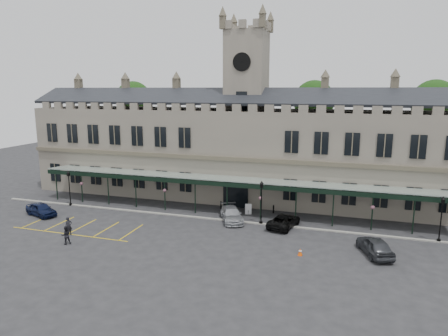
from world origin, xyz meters
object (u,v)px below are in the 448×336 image
(clock_tower, at_px, (246,101))
(traffic_cone, at_px, (300,252))
(station_building, at_px, (246,151))
(person_a, at_px, (69,226))
(car_right_a, at_px, (375,246))
(lamp_post_left, at_px, (69,185))
(lamp_post_mid, at_px, (261,199))
(car_van, at_px, (284,221))
(person_b, at_px, (66,235))
(lamp_post_right, at_px, (441,215))
(sign_board, at_px, (248,209))
(car_taxi, at_px, (232,214))
(car_left_a, at_px, (41,209))

(clock_tower, relative_size, traffic_cone, 37.85)
(station_building, distance_m, person_a, 24.44)
(clock_tower, bearing_deg, car_right_a, -44.26)
(lamp_post_left, bearing_deg, lamp_post_mid, 0.30)
(car_van, height_order, car_right_a, car_right_a)
(station_building, xyz_separation_m, clock_tower, (0.00, 0.09, 6.64))
(clock_tower, distance_m, person_b, 27.77)
(lamp_post_right, height_order, traffic_cone, lamp_post_right)
(traffic_cone, relative_size, car_van, 0.13)
(lamp_post_left, relative_size, sign_board, 3.49)
(lamp_post_left, bearing_deg, person_b, -53.59)
(car_taxi, distance_m, person_a, 17.33)
(traffic_cone, bearing_deg, lamp_post_right, 29.90)
(car_left_a, height_order, person_a, person_a)
(car_left_a, distance_m, person_b, 10.88)
(sign_board, bearing_deg, lamp_post_right, -24.20)
(traffic_cone, distance_m, car_taxi, 11.31)
(car_van, xyz_separation_m, person_b, (-19.30, -11.08, 0.21))
(clock_tower, distance_m, car_right_a, 25.45)
(clock_tower, bearing_deg, lamp_post_right, -25.26)
(car_right_a, bearing_deg, station_building, -64.16)
(lamp_post_mid, xyz_separation_m, car_taxi, (-3.44, 0.16, -2.16))
(station_building, xyz_separation_m, car_left_a, (-21.00, -15.09, -5.70))
(car_right_a, bearing_deg, person_b, -7.80)
(lamp_post_left, relative_size, person_a, 2.39)
(station_building, bearing_deg, car_left_a, -144.29)
(clock_tower, xyz_separation_m, lamp_post_mid, (4.44, -10.49, -10.18))
(lamp_post_left, height_order, car_van, lamp_post_left)
(lamp_post_right, bearing_deg, car_left_a, -173.75)
(clock_tower, distance_m, car_van, 17.78)
(car_van, xyz_separation_m, car_right_a, (8.97, -4.93, 0.13))
(clock_tower, xyz_separation_m, car_taxi, (1.00, -10.33, -12.35))
(station_building, relative_size, sign_board, 45.87)
(traffic_cone, distance_m, person_a, 23.30)
(lamp_post_mid, distance_m, car_left_a, 25.96)
(car_taxi, bearing_deg, traffic_cone, -66.06)
(car_van, distance_m, person_a, 22.51)
(person_a, bearing_deg, station_building, -1.87)
(lamp_post_left, relative_size, traffic_cone, 6.97)
(clock_tower, distance_m, person_a, 26.80)
(lamp_post_left, relative_size, car_van, 0.90)
(car_van, bearing_deg, lamp_post_mid, 10.15)
(person_a, bearing_deg, lamp_post_left, 70.35)
(traffic_cone, bearing_deg, clock_tower, 118.42)
(lamp_post_right, distance_m, car_left_a, 43.46)
(station_building, distance_m, traffic_cone, 20.96)
(lamp_post_left, relative_size, lamp_post_mid, 0.92)
(station_building, distance_m, car_taxi, 11.76)
(traffic_cone, bearing_deg, lamp_post_mid, 125.46)
(station_building, distance_m, lamp_post_mid, 11.85)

